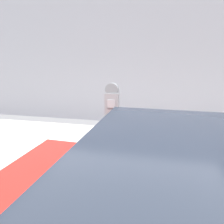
% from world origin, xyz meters
% --- Properties ---
extents(sidewalk, '(24.00, 2.80, 0.12)m').
position_xyz_m(sidewalk, '(0.00, 2.20, 0.06)').
color(sidewalk, '#BCB7AD').
rests_on(sidewalk, ground_plane).
extents(building_facade, '(24.00, 0.30, 5.44)m').
position_xyz_m(building_facade, '(0.00, 4.67, 2.72)').
color(building_facade, gray).
rests_on(building_facade, ground_plane).
extents(parking_meter, '(0.20, 0.13, 1.58)m').
position_xyz_m(parking_meter, '(-0.35, 0.99, 1.16)').
color(parking_meter, gray).
rests_on(parking_meter, sidewalk).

